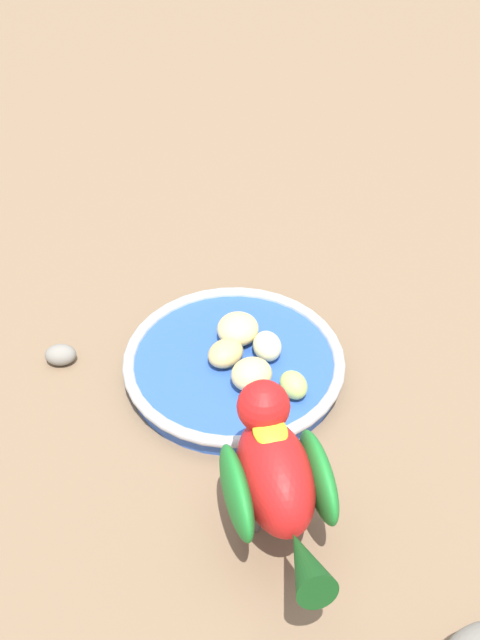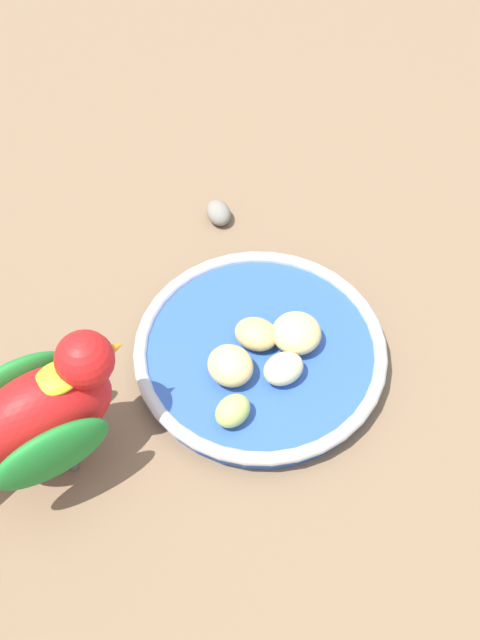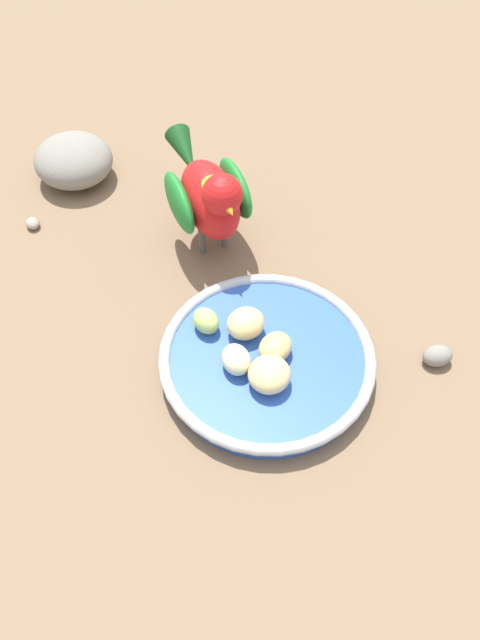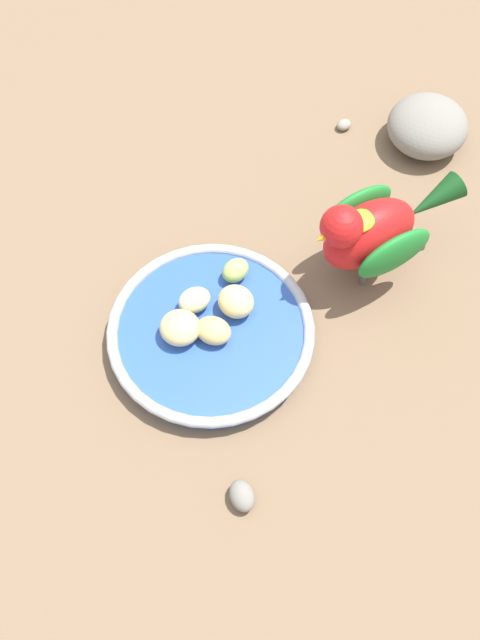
{
  "view_description": "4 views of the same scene",
  "coord_description": "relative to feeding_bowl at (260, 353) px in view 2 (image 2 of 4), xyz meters",
  "views": [
    {
      "loc": [
        -0.15,
        0.6,
        0.61
      ],
      "look_at": [
        0.01,
        0.0,
        0.05
      ],
      "focal_mm": 51.73,
      "sensor_mm": 36.0,
      "label": 1
    },
    {
      "loc": [
        -0.32,
        0.06,
        0.52
      ],
      "look_at": [
        0.02,
        0.04,
        0.05
      ],
      "focal_mm": 42.61,
      "sensor_mm": 36.0,
      "label": 2
    },
    {
      "loc": [
        0.02,
        -0.31,
        0.49
      ],
      "look_at": [
        -0.02,
        0.03,
        0.06
      ],
      "focal_mm": 34.95,
      "sensor_mm": 36.0,
      "label": 3
    },
    {
      "loc": [
        0.33,
        0.04,
        0.6
      ],
      "look_at": [
        0.03,
        0.05,
        0.06
      ],
      "focal_mm": 38.43,
      "sensor_mm": 36.0,
      "label": 4
    }
  ],
  "objects": [
    {
      "name": "apple_piece_0",
      "position": [
        0.0,
        -0.03,
        0.02
      ],
      "size": [
        0.05,
        0.05,
        0.03
      ],
      "primitive_type": "ellipsoid",
      "rotation": [
        0.0,
        0.0,
        1.27
      ],
      "color": "#E5C67F",
      "rests_on": "feeding_bowl"
    },
    {
      "name": "feeding_bowl",
      "position": [
        0.0,
        0.0,
        0.0
      ],
      "size": [
        0.2,
        0.2,
        0.02
      ],
      "color": "#2D56B7",
      "rests_on": "ground_plane"
    },
    {
      "name": "parrot",
      "position": [
        -0.08,
        0.16,
        0.06
      ],
      "size": [
        0.12,
        0.16,
        0.12
      ],
      "rotation": [
        0.0,
        0.0,
        -1.07
      ],
      "color": "#59544C",
      "rests_on": "ground_plane"
    },
    {
      "name": "apple_piece_2",
      "position": [
        -0.03,
        -0.02,
        0.02
      ],
      "size": [
        0.04,
        0.04,
        0.02
      ],
      "primitive_type": "ellipsoid",
      "rotation": [
        0.0,
        0.0,
        2.04
      ],
      "color": "beige",
      "rests_on": "feeding_bowl"
    },
    {
      "name": "apple_piece_4",
      "position": [
        -0.06,
        0.03,
        0.02
      ],
      "size": [
        0.04,
        0.04,
        0.02
      ],
      "primitive_type": "ellipsoid",
      "rotation": [
        0.0,
        0.0,
        5.44
      ],
      "color": "#B2CC66",
      "rests_on": "feeding_bowl"
    },
    {
      "name": "pebble_0",
      "position": [
        0.16,
        0.03,
        -0.0
      ],
      "size": [
        0.03,
        0.03,
        0.02
      ],
      "primitive_type": "ellipsoid",
      "rotation": [
        0.0,
        0.0,
        0.32
      ],
      "color": "gray",
      "rests_on": "ground_plane"
    },
    {
      "name": "apple_piece_1",
      "position": [
        0.01,
        0.0,
        0.02
      ],
      "size": [
        0.04,
        0.04,
        0.02
      ],
      "primitive_type": "ellipsoid",
      "rotation": [
        0.0,
        0.0,
        4.23
      ],
      "color": "tan",
      "rests_on": "feeding_bowl"
    },
    {
      "name": "apple_piece_3",
      "position": [
        -0.02,
        0.03,
        0.02
      ],
      "size": [
        0.05,
        0.05,
        0.03
      ],
      "primitive_type": "ellipsoid",
      "rotation": [
        0.0,
        0.0,
        0.72
      ],
      "color": "#E5C67F",
      "rests_on": "feeding_bowl"
    },
    {
      "name": "ground_plane",
      "position": [
        -0.01,
        -0.02,
        -0.01
      ],
      "size": [
        4.0,
        4.0,
        0.0
      ],
      "primitive_type": "plane",
      "color": "#7A6047"
    }
  ]
}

